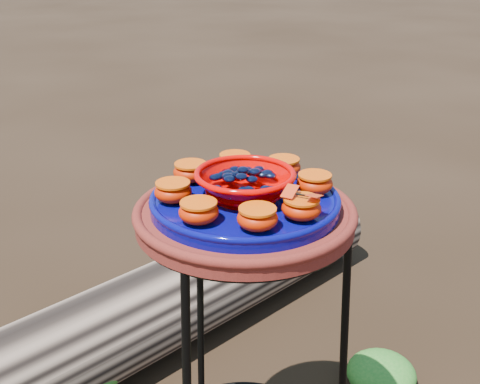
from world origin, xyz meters
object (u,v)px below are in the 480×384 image
cobalt_plate (245,203)px  driftwood_log (191,292)px  plant_stand (244,374)px  terracotta_saucer (245,216)px  red_bowl (245,185)px

cobalt_plate → driftwood_log: (0.18, 0.64, -0.61)m
plant_stand → terracotta_saucer: 0.37m
plant_stand → cobalt_plate: bearing=0.0°
terracotta_saucer → driftwood_log: (0.18, 0.64, -0.58)m
plant_stand → cobalt_plate: 0.39m
terracotta_saucer → cobalt_plate: bearing=0.0°
plant_stand → terracotta_saucer: terracotta_saucer is taller
terracotta_saucer → driftwood_log: terracotta_saucer is taller
red_bowl → driftwood_log: bearing=74.8°
cobalt_plate → red_bowl: size_ratio=2.00×
plant_stand → cobalt_plate: (0.00, 0.00, 0.39)m
plant_stand → red_bowl: red_bowl is taller
cobalt_plate → driftwood_log: bearing=74.8°
red_bowl → plant_stand: bearing=0.0°
red_bowl → driftwood_log: size_ratio=0.12×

